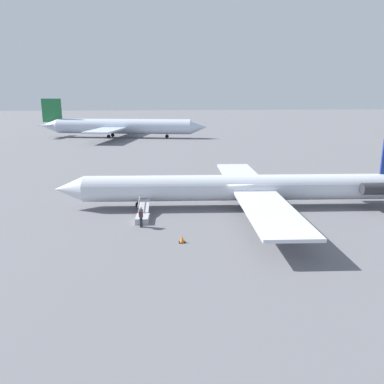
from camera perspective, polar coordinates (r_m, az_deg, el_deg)
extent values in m
plane|color=slate|center=(36.79, 6.81, -2.25)|extent=(600.00, 600.00, 0.00)
cylinder|color=silver|center=(36.30, 6.90, 0.67)|extent=(29.41, 5.40, 2.48)
cone|color=silver|center=(37.29, -18.20, 0.41)|extent=(2.96, 2.69, 2.43)
cube|color=silver|center=(29.65, 11.92, -2.99)|extent=(5.18, 12.65, 0.25)
cube|color=silver|center=(43.70, 7.29, 2.70)|extent=(5.18, 12.65, 0.25)
cylinder|color=#2D2D33|center=(38.85, 26.43, 0.44)|extent=(3.07, 1.41, 1.12)
cylinder|color=#2D2D33|center=(41.86, 24.20, 1.57)|extent=(3.07, 1.41, 1.12)
cylinder|color=black|center=(36.45, -8.14, -1.94)|extent=(0.63, 0.21, 0.61)
cylinder|color=#2D2D33|center=(36.35, -8.16, -1.33)|extent=(0.11, 0.11, 0.19)
cylinder|color=black|center=(36.24, 11.69, -2.19)|extent=(0.63, 0.21, 0.61)
cylinder|color=#2D2D33|center=(36.13, 11.72, -1.58)|extent=(0.11, 0.11, 0.19)
cylinder|color=black|center=(38.32, 10.90, -1.26)|extent=(0.63, 0.21, 0.61)
cylinder|color=#2D2D33|center=(38.22, 10.93, -0.68)|extent=(0.11, 0.11, 0.19)
cylinder|color=silver|center=(102.54, -10.42, 9.81)|extent=(35.89, 12.34, 3.88)
cone|color=silver|center=(98.88, 1.04, 9.89)|extent=(5.05, 4.70, 3.80)
cone|color=silver|center=(109.99, -20.88, 9.41)|extent=(5.80, 4.89, 3.80)
cube|color=#1E6B38|center=(109.35, -20.59, 11.56)|extent=(5.34, 1.59, 6.20)
cube|color=silver|center=(109.76, -20.68, 9.62)|extent=(4.84, 11.09, 0.19)
cube|color=silver|center=(112.16, -9.96, 10.04)|extent=(9.62, 16.16, 0.39)
cube|color=silver|center=(94.06, -13.08, 9.14)|extent=(9.62, 16.16, 0.39)
cylinder|color=black|center=(100.15, -3.84, 8.46)|extent=(0.99, 0.46, 0.96)
cylinder|color=gray|center=(100.09, -3.84, 8.82)|extent=(0.17, 0.17, 0.30)
cylinder|color=black|center=(105.45, -11.99, 8.48)|extent=(0.99, 0.46, 0.96)
cylinder|color=gray|center=(105.39, -12.01, 8.82)|extent=(0.17, 0.17, 0.30)
cylinder|color=black|center=(102.15, -12.58, 8.27)|extent=(0.99, 0.46, 0.96)
cylinder|color=gray|center=(102.09, -12.60, 8.62)|extent=(0.17, 0.17, 0.30)
cube|color=#B2B2B7|center=(32.41, -7.57, -4.08)|extent=(1.27, 1.90, 0.50)
cube|color=#B2B2B7|center=(34.15, -7.30, -2.14)|extent=(1.12, 2.31, 0.73)
cube|color=#B2B2B7|center=(34.06, -8.08, -1.34)|extent=(0.28, 2.21, 0.67)
cube|color=#23232D|center=(31.07, -7.75, -4.55)|extent=(0.23, 0.30, 0.85)
cylinder|color=#265972|center=(30.84, -7.80, -3.23)|extent=(0.36, 0.36, 0.65)
sphere|color=tan|center=(30.71, -7.82, -2.44)|extent=(0.24, 0.24, 0.24)
cube|color=#592323|center=(30.57, -7.84, -3.33)|extent=(0.30, 0.21, 0.44)
cube|color=black|center=(27.73, -1.51, -7.67)|extent=(0.47, 0.47, 0.03)
cone|color=orange|center=(27.64, -1.52, -7.19)|extent=(0.36, 0.36, 0.52)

